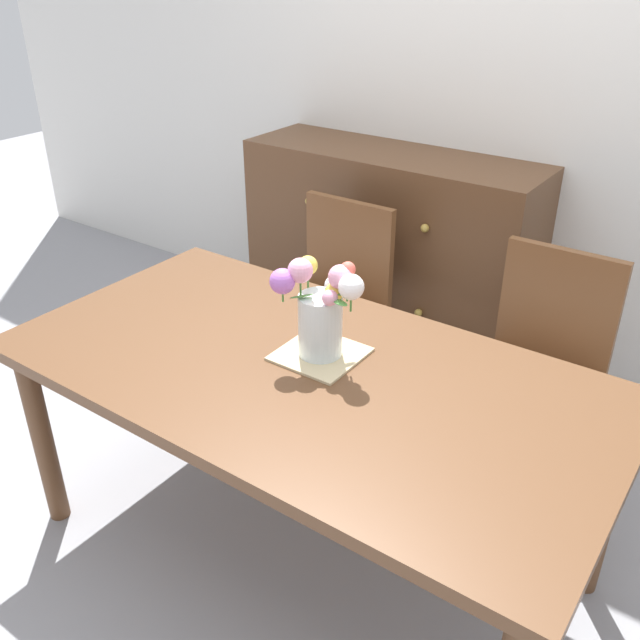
% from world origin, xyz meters
% --- Properties ---
extents(ground_plane, '(12.00, 12.00, 0.00)m').
position_xyz_m(ground_plane, '(0.00, 0.00, 0.00)').
color(ground_plane, '#939399').
extents(back_wall, '(7.00, 0.10, 2.80)m').
position_xyz_m(back_wall, '(0.00, 1.60, 1.40)').
color(back_wall, silver).
rests_on(back_wall, ground_plane).
extents(dining_table, '(1.81, 0.94, 0.73)m').
position_xyz_m(dining_table, '(0.00, 0.00, 0.65)').
color(dining_table, brown).
rests_on(dining_table, ground_plane).
extents(chair_left, '(0.42, 0.42, 0.90)m').
position_xyz_m(chair_left, '(-0.45, 0.81, 0.52)').
color(chair_left, brown).
rests_on(chair_left, ground_plane).
extents(chair_right, '(0.42, 0.42, 0.90)m').
position_xyz_m(chair_right, '(0.45, 0.81, 0.52)').
color(chair_right, brown).
rests_on(chair_right, ground_plane).
extents(dresser, '(1.40, 0.47, 1.00)m').
position_xyz_m(dresser, '(-0.49, 1.33, 0.50)').
color(dresser, brown).
rests_on(dresser, ground_plane).
extents(placemat, '(0.24, 0.24, 0.01)m').
position_xyz_m(placemat, '(-0.00, 0.08, 0.74)').
color(placemat, '#CCB789').
rests_on(placemat, dining_table).
extents(flower_vase, '(0.26, 0.23, 0.31)m').
position_xyz_m(flower_vase, '(0.00, 0.07, 0.90)').
color(flower_vase, silver).
rests_on(flower_vase, placemat).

